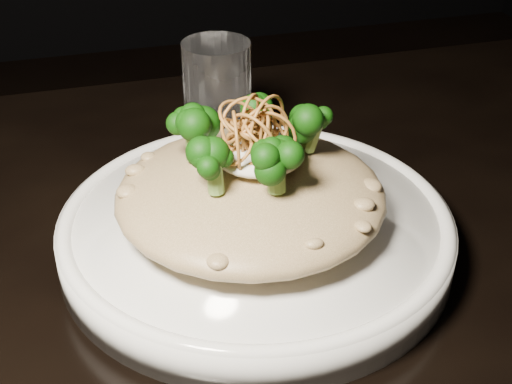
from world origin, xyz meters
TOP-DOWN VIEW (x-y plane):
  - table at (0.00, 0.00)m, footprint 1.10×0.80m
  - plate at (0.05, 0.03)m, footprint 0.31×0.31m
  - risotto at (0.04, 0.03)m, footprint 0.21×0.21m
  - broccoli at (0.04, 0.03)m, footprint 0.15×0.15m
  - cheese at (0.05, 0.03)m, footprint 0.07×0.07m
  - shallots at (0.04, 0.03)m, footprint 0.06×0.06m
  - drinking_glass at (0.06, 0.20)m, footprint 0.08×0.08m

SIDE VIEW (x-z plane):
  - table at x=0.00m, z-range 0.29..1.04m
  - plate at x=0.05m, z-range 0.75..0.78m
  - risotto at x=0.04m, z-range 0.78..0.83m
  - drinking_glass at x=0.06m, z-range 0.75..0.87m
  - cheese at x=0.05m, z-range 0.83..0.85m
  - broccoli at x=0.04m, z-range 0.83..0.88m
  - shallots at x=0.04m, z-range 0.85..0.89m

